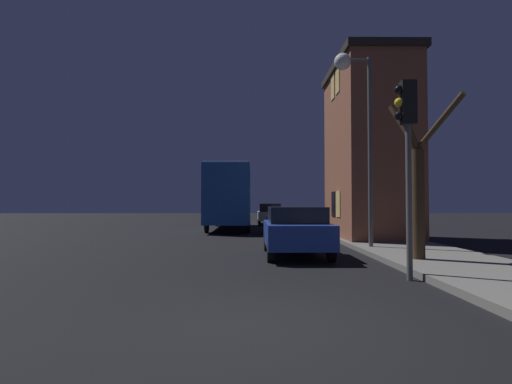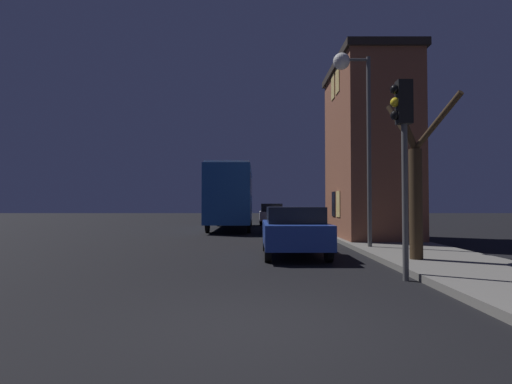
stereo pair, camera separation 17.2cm
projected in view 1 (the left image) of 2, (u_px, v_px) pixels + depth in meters
The scene contains 9 objects.
ground_plane at pixel (276, 326), 5.09m from camera, with size 120.00×120.00×0.00m, color black.
brick_building at pixel (368, 149), 17.40m from camera, with size 3.09×5.64×7.57m.
streetlamp at pixel (354, 98), 13.31m from camera, with size 1.25×0.56×6.45m.
traffic_light at pixel (407, 136), 8.21m from camera, with size 0.43×0.24×4.10m.
bare_tree at pixel (418, 185), 10.23m from camera, with size 1.27×2.12×4.13m.
bus at pixel (231, 193), 24.63m from camera, with size 2.43×9.79×3.75m.
car_near_lane at pixel (296, 230), 11.94m from camera, with size 1.81×3.91×1.47m.
car_mid_lane at pixel (286, 220), 19.86m from camera, with size 1.87×4.80×1.40m.
car_far_lane at pixel (270, 214), 30.14m from camera, with size 1.75×4.57×1.56m.
Camera 1 is at (-0.30, -5.13, 1.57)m, focal length 28.00 mm.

